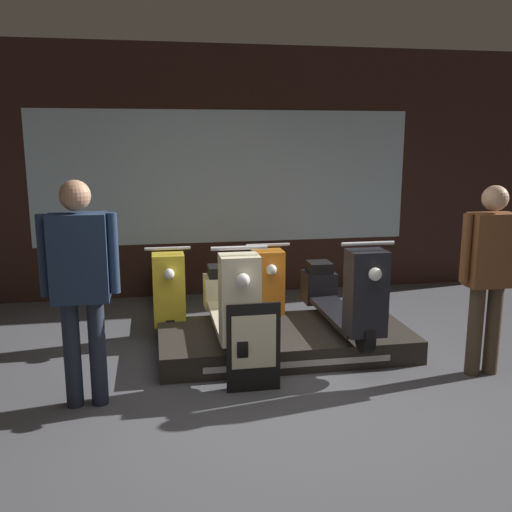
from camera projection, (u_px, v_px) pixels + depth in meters
name	position (u px, v px, depth m)	size (l,w,h in m)	color
ground_plane	(282.00, 404.00, 4.47)	(30.00, 30.00, 0.00)	#4C4C51
shop_wall_back	(225.00, 173.00, 7.40)	(8.87, 0.09, 3.20)	#331E19
display_platform	(284.00, 340.00, 5.56)	(2.42, 1.16, 0.22)	#2D2823
scooter_display_left	(230.00, 300.00, 5.27)	(0.46, 1.80, 0.98)	black
scooter_display_right	(343.00, 294.00, 5.46)	(0.46, 1.80, 0.98)	black
scooter_backrow_0	(168.00, 291.00, 6.42)	(0.46, 1.80, 0.98)	black
scooter_backrow_1	(258.00, 287.00, 6.61)	(0.46, 1.80, 0.98)	black
person_left_browsing	(80.00, 276.00, 4.26)	(0.58, 0.24, 1.75)	#232838
person_right_browsing	(489.00, 267.00, 4.87)	(0.54, 0.22, 1.66)	#473828
price_sign_board	(254.00, 347.00, 4.64)	(0.44, 0.04, 0.75)	black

